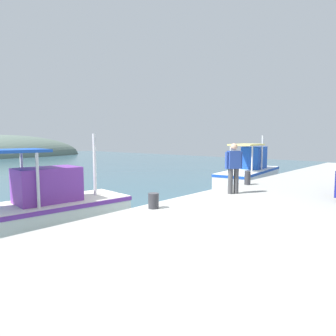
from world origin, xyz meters
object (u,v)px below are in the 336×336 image
fishing_boat_third (250,172)px  fisherman_standing (234,166)px  mooring_bollard_third (153,201)px  mooring_bollard_fourth (247,178)px  fishing_boat_second (25,211)px

fishing_boat_third → fisherman_standing: bearing=-158.2°
fishing_boat_third → mooring_bollard_third: size_ratio=15.83×
fisherman_standing → mooring_bollard_fourth: fisherman_standing is taller
fisherman_standing → mooring_bollard_fourth: bearing=14.1°
fishing_boat_second → mooring_bollard_third: fishing_boat_second is taller
fishing_boat_second → fishing_boat_third: size_ratio=1.02×
fisherman_standing → mooring_bollard_third: bearing=170.8°
fishing_boat_second → mooring_bollard_fourth: (7.14, -3.10, 0.46)m
fishing_boat_third → mooring_bollard_third: 10.41m
fishing_boat_second → fisherman_standing: size_ratio=3.89×
fisherman_standing → mooring_bollard_third: 3.30m
fishing_boat_third → mooring_bollard_third: fishing_boat_third is taller
mooring_bollard_third → mooring_bollard_fourth: (5.23, 0.00, 0.06)m
fishing_boat_third → fisherman_standing: (-6.97, -2.79, 1.00)m
mooring_bollard_third → fishing_boat_second: bearing=121.7°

